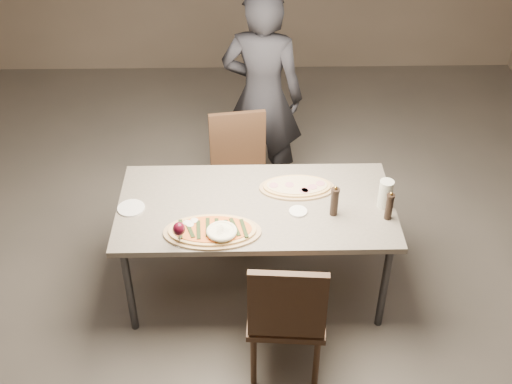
{
  "coord_description": "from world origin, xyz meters",
  "views": [
    {
      "loc": [
        -0.07,
        -3.27,
        3.34
      ],
      "look_at": [
        0.0,
        0.0,
        0.85
      ],
      "focal_mm": 45.0,
      "sensor_mm": 36.0,
      "label": 1
    }
  ],
  "objects_px": {
    "ham_pizza": "(297,187)",
    "diner": "(262,97)",
    "pepper_mill_left": "(335,201)",
    "bread_basket": "(222,233)",
    "chair_near": "(287,312)",
    "zucchini_pizza": "(212,231)",
    "carafe": "(385,194)",
    "dining_table": "(256,211)",
    "chair_far": "(240,168)"
  },
  "relations": [
    {
      "from": "carafe",
      "to": "diner",
      "type": "xyz_separation_m",
      "value": [
        -0.76,
        1.21,
        0.04
      ]
    },
    {
      "from": "ham_pizza",
      "to": "carafe",
      "type": "xyz_separation_m",
      "value": [
        0.55,
        -0.19,
        0.08
      ]
    },
    {
      "from": "dining_table",
      "to": "chair_far",
      "type": "distance_m",
      "value": 0.75
    },
    {
      "from": "diner",
      "to": "carafe",
      "type": "bearing_deg",
      "value": 134.46
    },
    {
      "from": "carafe",
      "to": "chair_far",
      "type": "xyz_separation_m",
      "value": [
        -0.94,
        0.75,
        -0.32
      ]
    },
    {
      "from": "zucchini_pizza",
      "to": "chair_near",
      "type": "bearing_deg",
      "value": -68.75
    },
    {
      "from": "ham_pizza",
      "to": "pepper_mill_left",
      "type": "relative_size",
      "value": 2.29
    },
    {
      "from": "zucchini_pizza",
      "to": "ham_pizza",
      "type": "relative_size",
      "value": 1.2
    },
    {
      "from": "chair_near",
      "to": "diner",
      "type": "distance_m",
      "value": 1.96
    },
    {
      "from": "bread_basket",
      "to": "diner",
      "type": "relative_size",
      "value": 0.11
    },
    {
      "from": "ham_pizza",
      "to": "chair_near",
      "type": "relative_size",
      "value": 0.52
    },
    {
      "from": "ham_pizza",
      "to": "pepper_mill_left",
      "type": "bearing_deg",
      "value": -27.45
    },
    {
      "from": "chair_near",
      "to": "diner",
      "type": "bearing_deg",
      "value": 96.97
    },
    {
      "from": "ham_pizza",
      "to": "bread_basket",
      "type": "relative_size",
      "value": 2.69
    },
    {
      "from": "chair_near",
      "to": "zucchini_pizza",
      "type": "bearing_deg",
      "value": 137.49
    },
    {
      "from": "dining_table",
      "to": "zucchini_pizza",
      "type": "relative_size",
      "value": 2.98
    },
    {
      "from": "carafe",
      "to": "ham_pizza",
      "type": "bearing_deg",
      "value": 161.05
    },
    {
      "from": "zucchini_pizza",
      "to": "dining_table",
      "type": "bearing_deg",
      "value": 23.46
    },
    {
      "from": "pepper_mill_left",
      "to": "chair_near",
      "type": "relative_size",
      "value": 0.23
    },
    {
      "from": "zucchini_pizza",
      "to": "diner",
      "type": "xyz_separation_m",
      "value": [
        0.35,
        1.46,
        0.12
      ]
    },
    {
      "from": "diner",
      "to": "chair_near",
      "type": "bearing_deg",
      "value": 105.12
    },
    {
      "from": "diner",
      "to": "dining_table",
      "type": "bearing_deg",
      "value": 98.89
    },
    {
      "from": "ham_pizza",
      "to": "diner",
      "type": "xyz_separation_m",
      "value": [
        -0.2,
        1.02,
        0.12
      ]
    },
    {
      "from": "dining_table",
      "to": "carafe",
      "type": "distance_m",
      "value": 0.84
    },
    {
      "from": "bread_basket",
      "to": "chair_near",
      "type": "height_order",
      "value": "chair_near"
    },
    {
      "from": "dining_table",
      "to": "diner",
      "type": "relative_size",
      "value": 1.02
    },
    {
      "from": "pepper_mill_left",
      "to": "chair_far",
      "type": "distance_m",
      "value": 1.08
    },
    {
      "from": "carafe",
      "to": "diner",
      "type": "distance_m",
      "value": 1.43
    },
    {
      "from": "bread_basket",
      "to": "pepper_mill_left",
      "type": "bearing_deg",
      "value": 16.99
    },
    {
      "from": "dining_table",
      "to": "carafe",
      "type": "height_order",
      "value": "carafe"
    },
    {
      "from": "bread_basket",
      "to": "zucchini_pizza",
      "type": "bearing_deg",
      "value": 141.77
    },
    {
      "from": "carafe",
      "to": "chair_near",
      "type": "distance_m",
      "value": 1.03
    },
    {
      "from": "zucchini_pizza",
      "to": "bread_basket",
      "type": "distance_m",
      "value": 0.08
    },
    {
      "from": "dining_table",
      "to": "zucchini_pizza",
      "type": "distance_m",
      "value": 0.4
    },
    {
      "from": "pepper_mill_left",
      "to": "chair_far",
      "type": "relative_size",
      "value": 0.23
    },
    {
      "from": "diner",
      "to": "pepper_mill_left",
      "type": "bearing_deg",
      "value": 120.38
    },
    {
      "from": "zucchini_pizza",
      "to": "chair_near",
      "type": "xyz_separation_m",
      "value": [
        0.44,
        -0.47,
        -0.23
      ]
    },
    {
      "from": "zucchini_pizza",
      "to": "pepper_mill_left",
      "type": "xyz_separation_m",
      "value": [
        0.77,
        0.17,
        0.09
      ]
    },
    {
      "from": "dining_table",
      "to": "diner",
      "type": "xyz_separation_m",
      "value": [
        0.07,
        1.18,
        0.19
      ]
    },
    {
      "from": "pepper_mill_left",
      "to": "chair_near",
      "type": "xyz_separation_m",
      "value": [
        -0.33,
        -0.64,
        -0.31
      ]
    },
    {
      "from": "pepper_mill_left",
      "to": "chair_far",
      "type": "bearing_deg",
      "value": 125.63
    },
    {
      "from": "ham_pizza",
      "to": "chair_far",
      "type": "xyz_separation_m",
      "value": [
        -0.39,
        0.56,
        -0.23
      ]
    },
    {
      "from": "ham_pizza",
      "to": "bread_basket",
      "type": "xyz_separation_m",
      "value": [
        -0.49,
        -0.49,
        0.02
      ]
    },
    {
      "from": "zucchini_pizza",
      "to": "diner",
      "type": "relative_size",
      "value": 0.34
    },
    {
      "from": "ham_pizza",
      "to": "diner",
      "type": "relative_size",
      "value": 0.29
    },
    {
      "from": "pepper_mill_left",
      "to": "diner",
      "type": "height_order",
      "value": "diner"
    },
    {
      "from": "dining_table",
      "to": "carafe",
      "type": "xyz_separation_m",
      "value": [
        0.83,
        -0.03,
        0.15
      ]
    },
    {
      "from": "bread_basket",
      "to": "carafe",
      "type": "distance_m",
      "value": 1.09
    },
    {
      "from": "dining_table",
      "to": "pepper_mill_left",
      "type": "height_order",
      "value": "pepper_mill_left"
    },
    {
      "from": "ham_pizza",
      "to": "diner",
      "type": "distance_m",
      "value": 1.05
    }
  ]
}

